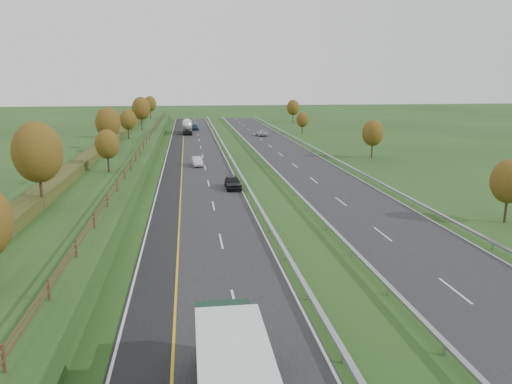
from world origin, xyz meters
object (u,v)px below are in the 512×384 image
at_px(road_tanker, 187,126).
at_px(car_small_far, 194,127).
at_px(car_oncoming, 261,133).
at_px(car_dark_near, 233,182).
at_px(car_silver_mid, 197,161).

xyz_separation_m(road_tanker, car_small_far, (1.88, 8.60, -1.12)).
bearing_deg(car_small_far, car_oncoming, -53.54).
xyz_separation_m(road_tanker, car_oncoming, (17.60, -8.26, -1.18)).
distance_m(car_dark_near, car_oncoming, 59.99).
relative_size(road_tanker, car_silver_mid, 2.64).
bearing_deg(car_silver_mid, car_small_far, 83.75).
relative_size(car_dark_near, car_small_far, 0.96).
bearing_deg(car_silver_mid, road_tanker, 85.84).
height_order(car_dark_near, car_small_far, car_dark_near).
relative_size(car_small_far, car_oncoming, 1.04).
bearing_deg(car_oncoming, car_silver_mid, 62.67).
relative_size(car_silver_mid, car_small_far, 0.88).
xyz_separation_m(road_tanker, car_dark_near, (5.38, -67.00, -1.03)).
relative_size(road_tanker, car_oncoming, 2.41).
bearing_deg(road_tanker, car_silver_mid, -88.45).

